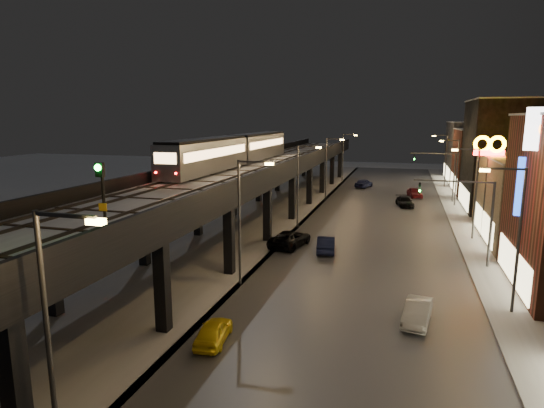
# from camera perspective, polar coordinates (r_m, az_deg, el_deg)

# --- Properties ---
(ground) EXTENTS (220.00, 220.00, 0.00)m
(ground) POSITION_cam_1_polar(r_m,az_deg,el_deg) (22.50, -14.60, -21.32)
(ground) COLOR silver
(road_surface) EXTENTS (17.00, 120.00, 0.06)m
(road_surface) POSITION_cam_1_polar(r_m,az_deg,el_deg) (52.58, 12.95, -2.49)
(road_surface) COLOR #46474D
(road_surface) RESTS_ON ground
(sidewalk_right) EXTENTS (4.00, 120.00, 0.14)m
(sidewalk_right) POSITION_cam_1_polar(r_m,az_deg,el_deg) (53.00, 23.81, -3.00)
(sidewalk_right) COLOR #9FA1A8
(sidewalk_right) RESTS_ON ground
(under_viaduct_pavement) EXTENTS (11.00, 120.00, 0.06)m
(under_viaduct_pavement) POSITION_cam_1_polar(r_m,az_deg,el_deg) (54.97, -1.24, -1.65)
(under_viaduct_pavement) COLOR #9FA1A8
(under_viaduct_pavement) RESTS_ON ground
(elevated_viaduct) EXTENTS (9.00, 100.00, 6.30)m
(elevated_viaduct) POSITION_cam_1_polar(r_m,az_deg,el_deg) (51.07, -2.33, 3.76)
(elevated_viaduct) COLOR black
(elevated_viaduct) RESTS_ON ground
(viaduct_trackbed) EXTENTS (8.40, 100.00, 0.32)m
(viaduct_trackbed) POSITION_cam_1_polar(r_m,az_deg,el_deg) (51.10, -2.30, 4.63)
(viaduct_trackbed) COLOR #B2B7C1
(viaduct_trackbed) RESTS_ON elevated_viaduct
(viaduct_parapet_streetside) EXTENTS (0.30, 100.00, 1.10)m
(viaduct_parapet_streetside) POSITION_cam_1_polar(r_m,az_deg,el_deg) (49.87, 2.47, 5.01)
(viaduct_parapet_streetside) COLOR black
(viaduct_parapet_streetside) RESTS_ON elevated_viaduct
(viaduct_parapet_far) EXTENTS (0.30, 100.00, 1.10)m
(viaduct_parapet_far) POSITION_cam_1_polar(r_m,az_deg,el_deg) (52.63, -6.80, 5.25)
(viaduct_parapet_far) COLOR black
(viaduct_parapet_far) RESTS_ON elevated_viaduct
(building_d) EXTENTS (12.20, 13.20, 14.16)m
(building_d) POSITION_cam_1_polar(r_m,az_deg,el_deg) (65.80, 28.49, 5.31)
(building_d) COLOR black
(building_d) RESTS_ON ground
(building_e) EXTENTS (12.20, 12.20, 10.16)m
(building_e) POSITION_cam_1_polar(r_m,az_deg,el_deg) (79.66, 26.32, 4.78)
(building_e) COLOR maroon
(building_e) RESTS_ON ground
(building_f) EXTENTS (12.20, 16.20, 11.16)m
(building_f) POSITION_cam_1_polar(r_m,az_deg,el_deg) (93.40, 24.91, 5.91)
(building_f) COLOR #383839
(building_f) RESTS_ON ground
(streetlight_left_0) EXTENTS (2.57, 0.28, 9.00)m
(streetlight_left_0) POSITION_cam_1_polar(r_m,az_deg,el_deg) (16.79, -25.76, -13.45)
(streetlight_left_0) COLOR #38383A
(streetlight_left_0) RESTS_ON ground
(streetlight_left_1) EXTENTS (2.57, 0.28, 9.00)m
(streetlight_left_1) POSITION_cam_1_polar(r_m,az_deg,el_deg) (31.75, -3.67, -1.24)
(streetlight_left_1) COLOR #38383A
(streetlight_left_1) RESTS_ON ground
(streetlight_right_1) EXTENTS (2.56, 0.28, 9.00)m
(streetlight_right_1) POSITION_cam_1_polar(r_m,az_deg,el_deg) (30.60, 28.18, -2.98)
(streetlight_right_1) COLOR #38383A
(streetlight_right_1) RESTS_ON ground
(streetlight_left_2) EXTENTS (2.57, 0.28, 9.00)m
(streetlight_left_2) POSITION_cam_1_polar(r_m,az_deg,el_deg) (48.81, 3.57, 2.97)
(streetlight_left_2) COLOR #38383A
(streetlight_left_2) RESTS_ON ground
(streetlight_right_2) EXTENTS (2.56, 0.28, 9.00)m
(streetlight_right_2) POSITION_cam_1_polar(r_m,az_deg,el_deg) (48.07, 23.94, 1.94)
(streetlight_right_2) COLOR #38383A
(streetlight_right_2) RESTS_ON ground
(streetlight_left_3) EXTENTS (2.57, 0.28, 9.00)m
(streetlight_left_3) POSITION_cam_1_polar(r_m,az_deg,el_deg) (66.37, 7.04, 4.97)
(streetlight_left_3) COLOR #38383A
(streetlight_left_3) RESTS_ON ground
(streetlight_right_3) EXTENTS (2.56, 0.28, 9.00)m
(streetlight_right_3) POSITION_cam_1_polar(r_m,az_deg,el_deg) (65.82, 21.97, 4.22)
(streetlight_right_3) COLOR #38383A
(streetlight_right_3) RESTS_ON ground
(streetlight_left_4) EXTENTS (2.57, 0.28, 9.00)m
(streetlight_left_4) POSITION_cam_1_polar(r_m,az_deg,el_deg) (84.11, 9.06, 6.12)
(streetlight_left_4) COLOR #38383A
(streetlight_left_4) RESTS_ON ground
(streetlight_right_4) EXTENTS (2.56, 0.28, 9.00)m
(streetlight_right_4) POSITION_cam_1_polar(r_m,az_deg,el_deg) (83.68, 20.84, 5.53)
(streetlight_right_4) COLOR #38383A
(streetlight_right_4) RESTS_ON ground
(traffic_light_rig_a) EXTENTS (6.10, 0.34, 7.00)m
(traffic_light_rig_a) POSITION_cam_1_polar(r_m,az_deg,el_deg) (39.26, 24.22, -0.96)
(traffic_light_rig_a) COLOR #38383A
(traffic_light_rig_a) RESTS_ON ground
(traffic_light_rig_b) EXTENTS (6.10, 0.34, 7.00)m
(traffic_light_rig_b) POSITION_cam_1_polar(r_m,az_deg,el_deg) (68.79, 20.96, 3.92)
(traffic_light_rig_b) COLOR #38383A
(traffic_light_rig_b) RESTS_ON ground
(subway_train) EXTENTS (2.73, 32.77, 3.26)m
(subway_train) POSITION_cam_1_polar(r_m,az_deg,el_deg) (52.88, -4.49, 6.83)
(subway_train) COLOR gray
(subway_train) RESTS_ON viaduct_trackbed
(rail_signal) EXTENTS (0.39, 0.45, 3.35)m
(rail_signal) POSITION_cam_1_polar(r_m,az_deg,el_deg) (20.64, -20.62, 2.21)
(rail_signal) COLOR black
(rail_signal) RESTS_ON viaduct_trackbed
(car_taxi) EXTENTS (1.88, 3.73, 1.22)m
(car_taxi) POSITION_cam_1_polar(r_m,az_deg,el_deg) (25.27, -7.35, -15.68)
(car_taxi) COLOR yellow
(car_taxi) RESTS_ON ground
(car_near_white) EXTENTS (2.14, 4.56, 1.45)m
(car_near_white) POSITION_cam_1_polar(r_m,az_deg,el_deg) (40.99, 6.81, -5.04)
(car_near_white) COLOR black
(car_near_white) RESTS_ON ground
(car_mid_silver) EXTENTS (3.47, 5.72, 1.48)m
(car_mid_silver) POSITION_cam_1_polar(r_m,az_deg,el_deg) (42.36, 2.28, -4.43)
(car_mid_silver) COLOR black
(car_mid_silver) RESTS_ON ground
(car_far_white) EXTENTS (3.10, 4.77, 1.51)m
(car_far_white) POSITION_cam_1_polar(r_m,az_deg,el_deg) (79.74, 11.43, 2.55)
(car_far_white) COLOR #181E49
(car_far_white) RESTS_ON ground
(car_onc_silver) EXTENTS (1.93, 4.12, 1.31)m
(car_onc_silver) POSITION_cam_1_polar(r_m,az_deg,el_deg) (28.46, 17.77, -12.89)
(car_onc_silver) COLOR #A4A5A6
(car_onc_silver) RESTS_ON ground
(car_onc_white) EXTENTS (2.76, 4.74, 1.29)m
(car_onc_white) POSITION_cam_1_polar(r_m,az_deg,el_deg) (63.87, 16.31, 0.23)
(car_onc_white) COLOR black
(car_onc_white) RESTS_ON ground
(car_onc_red) EXTENTS (2.60, 4.45, 1.42)m
(car_onc_red) POSITION_cam_1_polar(r_m,az_deg,el_deg) (71.77, 17.47, 1.34)
(car_onc_red) COLOR maroon
(car_onc_red) RESTS_ON ground
(sign_mcdonalds) EXTENTS (3.02, 0.69, 10.16)m
(sign_mcdonalds) POSITION_cam_1_polar(r_m,az_deg,el_deg) (48.89, 25.55, 5.55)
(sign_mcdonalds) COLOR #38383A
(sign_mcdonalds) RESTS_ON ground
(sign_carwash) EXTENTS (1.78, 0.35, 9.23)m
(sign_carwash) POSITION_cam_1_polar(r_m,az_deg,el_deg) (35.39, 29.63, 0.80)
(sign_carwash) COLOR #38383A
(sign_carwash) RESTS_ON ground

